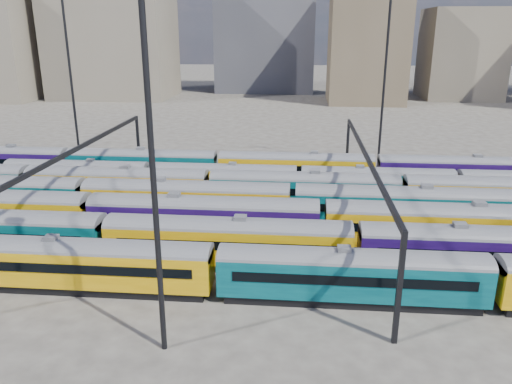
# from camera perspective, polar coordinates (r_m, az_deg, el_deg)

# --- Properties ---
(ground) EXTENTS (500.00, 500.00, 0.00)m
(ground) POSITION_cam_1_polar(r_m,az_deg,el_deg) (52.99, 1.10, -3.80)
(ground) COLOR #403C36
(ground) RESTS_ON ground
(rake_0) EXTENTS (143.24, 2.99, 5.04)m
(rake_0) POSITION_cam_1_polar(r_m,az_deg,el_deg) (38.32, 10.83, -8.78)
(rake_0) COLOR black
(rake_0) RESTS_ON ground
(rake_1) EXTENTS (129.32, 3.15, 5.32)m
(rake_1) POSITION_cam_1_polar(r_m,az_deg,el_deg) (42.85, 11.32, -5.60)
(rake_1) COLOR black
(rake_1) RESTS_ON ground
(rake_2) EXTENTS (111.98, 3.28, 5.53)m
(rake_2) POSITION_cam_1_polar(r_m,az_deg,el_deg) (48.02, -5.98, -2.55)
(rake_2) COLOR black
(rake_2) RESTS_ON ground
(rake_3) EXTENTS (111.13, 3.25, 5.49)m
(rake_3) POSITION_cam_1_polar(r_m,az_deg,el_deg) (52.93, 16.38, -1.26)
(rake_3) COLOR black
(rake_3) RESTS_ON ground
(rake_4) EXTENTS (129.78, 3.16, 5.34)m
(rake_4) POSITION_cam_1_polar(r_m,az_deg,el_deg) (57.58, -5.38, 0.89)
(rake_4) COLOR black
(rake_4) RESTS_ON ground
(rake_5) EXTENTS (93.62, 2.75, 4.61)m
(rake_5) POSITION_cam_1_polar(r_m,az_deg,el_deg) (62.25, 13.63, 1.40)
(rake_5) COLOR black
(rake_5) RESTS_ON ground
(rake_6) EXTENTS (103.97, 3.05, 5.13)m
(rake_6) POSITION_cam_1_polar(r_m,az_deg,el_deg) (69.67, -12.92, 3.46)
(rake_6) COLOR black
(rake_6) RESTS_ON ground
(gantry_1) EXTENTS (0.35, 40.35, 8.03)m
(gantry_1) POSITION_cam_1_polar(r_m,az_deg,el_deg) (55.89, -19.81, 3.60)
(gantry_1) COLOR black
(gantry_1) RESTS_ON ground
(gantry_2) EXTENTS (0.35, 40.35, 8.03)m
(gantry_2) POSITION_cam_1_polar(r_m,az_deg,el_deg) (51.16, 12.40, 2.98)
(gantry_2) COLOR black
(gantry_2) RESTS_ON ground
(mast_1) EXTENTS (1.40, 0.50, 25.60)m
(mast_1) POSITION_cam_1_polar(r_m,az_deg,el_deg) (78.74, -20.48, 12.78)
(mast_1) COLOR black
(mast_1) RESTS_ON ground
(mast_2) EXTENTS (1.40, 0.50, 25.60)m
(mast_2) POSITION_cam_1_polar(r_m,az_deg,el_deg) (28.92, -11.96, 6.16)
(mast_2) COLOR black
(mast_2) RESTS_ON ground
(mast_3) EXTENTS (1.40, 0.50, 25.60)m
(mast_3) POSITION_cam_1_polar(r_m,az_deg,el_deg) (74.18, 14.53, 13.07)
(mast_3) COLOR black
(mast_3) RESTS_ON ground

